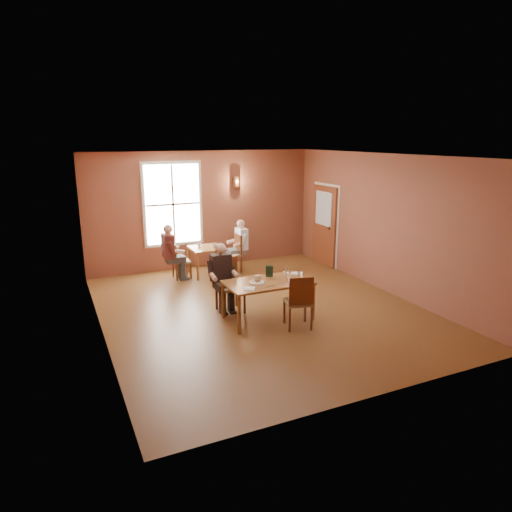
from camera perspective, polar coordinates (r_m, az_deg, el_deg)
name	(u,v)px	position (r m, az deg, el deg)	size (l,w,h in m)	color
ground	(260,309)	(9.18, 0.52, -6.64)	(6.00, 7.00, 0.01)	brown
wall_back	(203,210)	(11.95, -6.64, 5.76)	(6.00, 0.04, 3.00)	brown
wall_front	(380,290)	(5.88, 15.24, -4.10)	(6.00, 0.04, 3.00)	brown
wall_left	(96,252)	(7.98, -19.36, 0.51)	(0.04, 7.00, 3.00)	brown
wall_right	(385,224)	(10.36, 15.79, 3.91)	(0.04, 7.00, 3.00)	brown
ceiling	(261,156)	(8.55, 0.57, 12.42)	(6.00, 7.00, 0.04)	white
window	(173,204)	(11.65, -10.35, 6.38)	(1.36, 0.10, 1.96)	white
door	(324,226)	(12.21, 8.48, 3.74)	(0.12, 1.04, 2.10)	maroon
wall_sconce	(236,182)	(12.08, -2.47, 9.28)	(0.16, 0.16, 0.28)	brown
main_table	(268,300)	(8.58, 1.49, -5.56)	(1.58, 0.89, 0.74)	brown
chair_diner_main	(230,286)	(8.90, -3.25, -3.73)	(0.47, 0.47, 1.06)	#43210D
diner_main	(231,281)	(8.84, -3.19, -3.08)	(0.52, 0.52, 1.29)	black
chair_empty	(298,301)	(8.22, 5.25, -5.60)	(0.44, 0.44, 0.99)	#512F13
plate_food	(257,282)	(8.38, 0.07, -3.26)	(0.28, 0.28, 0.04)	white
sandwich	(257,279)	(8.39, 0.17, -2.95)	(0.09, 0.09, 0.11)	tan
goblet_a	(286,272)	(8.68, 3.73, -2.06)	(0.08, 0.08, 0.20)	white
goblet_b	(300,275)	(8.56, 5.51, -2.38)	(0.08, 0.08, 0.19)	white
goblet_c	(288,278)	(8.38, 4.01, -2.74)	(0.08, 0.08, 0.19)	white
menu_stand	(269,271)	(8.71, 1.68, -1.93)	(0.13, 0.07, 0.22)	black
knife	(270,286)	(8.19, 1.78, -3.81)	(0.22, 0.02, 0.00)	white
napkin	(249,288)	(8.08, -0.85, -4.06)	(0.19, 0.19, 0.01)	white
side_plate	(295,273)	(8.98, 4.95, -2.15)	(0.18, 0.18, 0.01)	white
sunglasses	(304,282)	(8.44, 6.01, -3.28)	(0.13, 0.04, 0.02)	black
second_table	(207,261)	(11.37, -6.14, -0.63)	(0.79, 0.79, 0.70)	brown
chair_diner_white	(231,253)	(11.55, -3.10, 0.32)	(0.42, 0.42, 0.95)	#51301B
diner_white	(232,247)	(11.52, -2.97, 1.08)	(0.50, 0.50, 1.26)	silver
chair_diner_maroon	(181,261)	(11.16, -9.31, -0.56)	(0.39, 0.39, 0.88)	#412011
diner_maroon	(180,252)	(11.10, -9.51, 0.52)	(0.53, 0.53, 1.32)	maroon
cup_a	(213,246)	(11.20, -5.35, 1.26)	(0.11, 0.11, 0.09)	white
cup_b	(199,245)	(11.37, -7.12, 1.40)	(0.10, 0.10, 0.09)	silver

